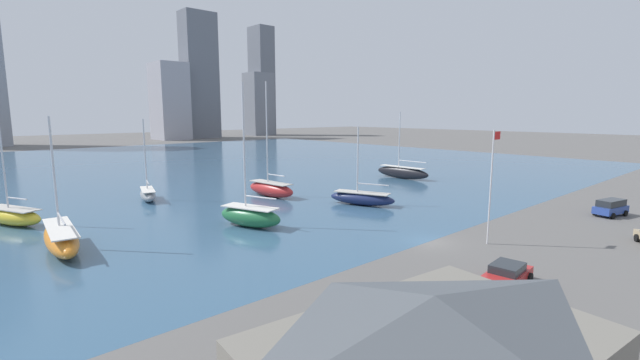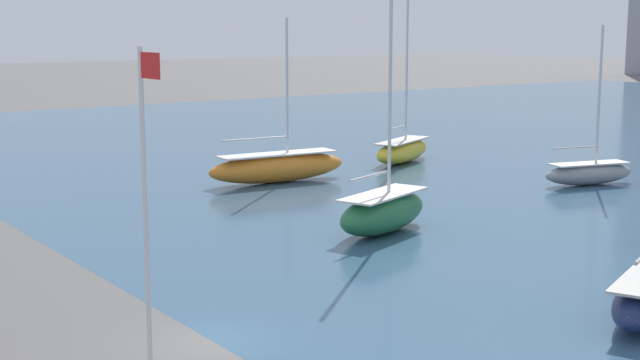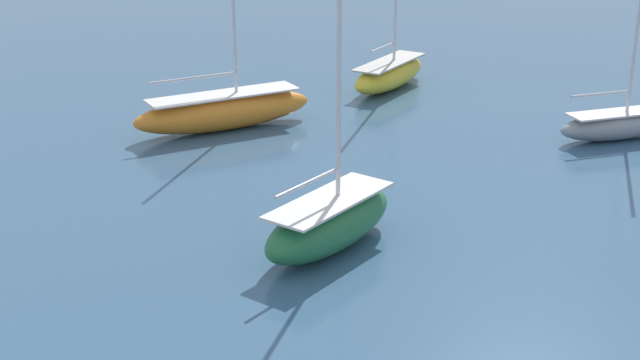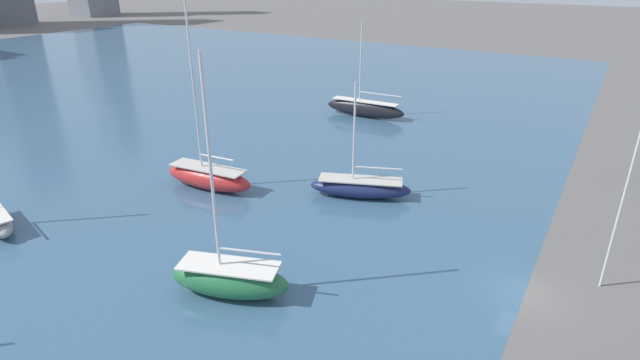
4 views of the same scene
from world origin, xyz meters
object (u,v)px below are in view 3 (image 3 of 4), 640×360
object	(u,v)px
sailboat_orange	(224,110)
sailboat_yellow	(389,73)
sailboat_gray	(617,124)
sailboat_green	(330,221)

from	to	relation	value
sailboat_orange	sailboat_yellow	bearing A→B (deg)	103.39
sailboat_gray	sailboat_yellow	xyz separation A→B (m)	(-15.27, -3.57, 0.13)
sailboat_gray	sailboat_green	xyz separation A→B (m)	(2.80, -20.72, 0.28)
sailboat_orange	sailboat_gray	bearing A→B (deg)	56.52
sailboat_gray	sailboat_green	size ratio (longest dim) A/B	0.74
sailboat_green	sailboat_yellow	xyz separation A→B (m)	(-18.07, 17.15, -0.15)
sailboat_yellow	sailboat_gray	bearing A→B (deg)	-11.61
sailboat_green	sailboat_gray	bearing A→B (deg)	78.36
sailboat_gray	sailboat_green	world-z (taller)	sailboat_green
sailboat_yellow	sailboat_orange	bearing A→B (deg)	-106.68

